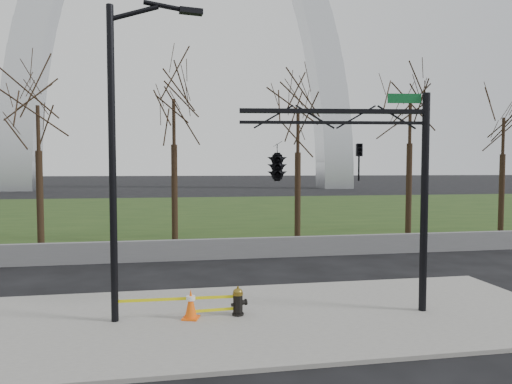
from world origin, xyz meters
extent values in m
plane|color=black|center=(0.00, 0.00, 0.00)|extent=(500.00, 500.00, 0.00)
cube|color=gray|center=(0.00, 0.00, 0.05)|extent=(18.00, 6.00, 0.10)
cube|color=#1F3814|center=(0.00, 30.00, 0.03)|extent=(120.00, 40.00, 0.06)
cube|color=#59595B|center=(0.00, 8.00, 0.45)|extent=(60.00, 0.30, 0.90)
cylinder|color=black|center=(0.20, 0.16, 0.13)|extent=(0.31, 0.31, 0.05)
cylinder|color=black|center=(0.20, 0.16, 0.37)|extent=(0.24, 0.24, 0.55)
cylinder|color=black|center=(0.39, 0.21, 0.42)|extent=(0.22, 0.19, 0.15)
cylinder|color=black|center=(0.07, 0.13, 0.39)|extent=(0.11, 0.11, 0.09)
cylinder|color=brown|center=(0.20, 0.16, 0.67)|extent=(0.27, 0.27, 0.05)
ellipsoid|color=brown|center=(0.20, 0.16, 0.72)|extent=(0.26, 0.26, 0.19)
cylinder|color=brown|center=(0.20, 0.16, 0.83)|extent=(0.05, 0.05, 0.07)
cube|color=#FF5C0D|center=(-1.03, 0.09, 0.12)|extent=(0.50, 0.50, 0.04)
cone|color=#FF5C0D|center=(-1.03, 0.09, 0.51)|extent=(0.31, 0.31, 0.73)
cylinder|color=white|center=(-1.03, 0.09, 0.64)|extent=(0.23, 0.23, 0.11)
cylinder|color=black|center=(-2.94, 0.24, 4.00)|extent=(0.18, 0.18, 8.00)
cylinder|color=black|center=(-2.40, 0.31, 7.85)|extent=(1.27, 0.29, 0.56)
cylinder|color=black|center=(-1.55, 0.43, 8.10)|extent=(1.21, 0.28, 0.22)
cube|color=black|center=(-0.96, 0.51, 8.05)|extent=(0.62, 0.30, 0.14)
cylinder|color=black|center=(5.24, -0.31, 3.00)|extent=(0.20, 0.20, 6.00)
cube|color=black|center=(2.76, 0.01, 5.50)|extent=(4.97, 0.75, 0.12)
cube|color=black|center=(2.76, 0.01, 5.20)|extent=(4.97, 0.72, 0.08)
cube|color=#0C5926|center=(4.64, -0.23, 5.85)|extent=(0.90, 0.15, 0.25)
imported|color=black|center=(3.45, -0.08, 4.15)|extent=(0.19, 0.22, 1.00)
imported|color=black|center=(1.27, 0.20, 4.15)|extent=(0.84, 2.53, 1.00)
cube|color=yellow|center=(-1.37, 0.20, 0.60)|extent=(3.14, 0.08, 0.08)
cube|color=yellow|center=(-0.41, 0.13, 0.28)|extent=(1.24, 0.08, 0.08)
camera|label=1|loc=(-1.28, -11.23, 3.97)|focal=30.91mm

